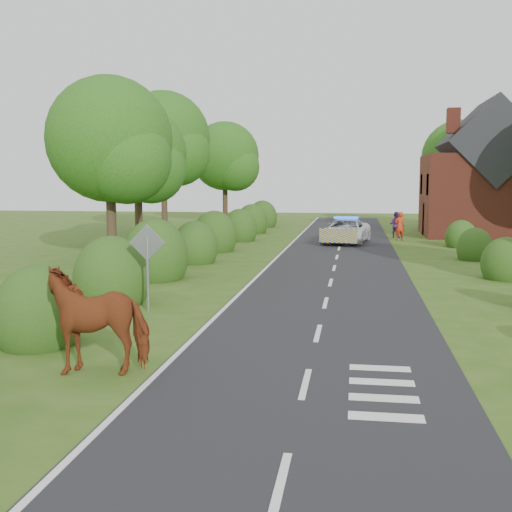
% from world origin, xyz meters
% --- Properties ---
extents(ground, '(120.00, 120.00, 0.00)m').
position_xyz_m(ground, '(0.00, 0.00, 0.00)').
color(ground, '#325A14').
extents(road, '(6.00, 70.00, 0.02)m').
position_xyz_m(road, '(0.00, 15.00, 0.01)').
color(road, black).
rests_on(road, ground).
extents(road_markings, '(4.96, 70.00, 0.01)m').
position_xyz_m(road_markings, '(-1.60, 12.93, 0.03)').
color(road_markings, white).
rests_on(road_markings, road).
extents(hedgerow_left, '(2.75, 50.41, 3.00)m').
position_xyz_m(hedgerow_left, '(-6.51, 11.69, 0.75)').
color(hedgerow_left, '#254818').
rests_on(hedgerow_left, ground).
extents(hedgerow_right, '(2.10, 45.78, 2.10)m').
position_xyz_m(hedgerow_right, '(6.60, 11.21, 0.55)').
color(hedgerow_right, '#254818').
rests_on(hedgerow_right, ground).
extents(tree_left_a, '(5.74, 5.60, 8.38)m').
position_xyz_m(tree_left_a, '(-9.75, 11.86, 5.34)').
color(tree_left_a, '#332316').
rests_on(tree_left_a, ground).
extents(tree_left_b, '(5.74, 5.60, 8.07)m').
position_xyz_m(tree_left_b, '(-11.25, 19.86, 5.04)').
color(tree_left_b, '#332316').
rests_on(tree_left_b, ground).
extents(tree_left_c, '(6.97, 6.80, 10.22)m').
position_xyz_m(tree_left_c, '(-12.70, 29.83, 6.53)').
color(tree_left_c, '#332316').
rests_on(tree_left_c, ground).
extents(tree_left_d, '(6.15, 6.00, 8.89)m').
position_xyz_m(tree_left_d, '(-10.23, 39.85, 5.64)').
color(tree_left_d, '#332316').
rests_on(tree_left_d, ground).
extents(tree_right_c, '(6.15, 6.00, 8.58)m').
position_xyz_m(tree_right_c, '(9.27, 37.85, 5.34)').
color(tree_right_c, '#332316').
rests_on(tree_right_c, ground).
extents(road_sign, '(1.06, 0.08, 2.53)m').
position_xyz_m(road_sign, '(-5.00, 2.00, 1.65)').
color(road_sign, gray).
rests_on(road_sign, ground).
extents(house, '(8.00, 7.40, 9.17)m').
position_xyz_m(house, '(9.49, 30.00, 3.79)').
color(house, brown).
rests_on(house, ground).
extents(cow, '(2.70, 1.86, 1.74)m').
position_xyz_m(cow, '(-4.17, -3.60, 0.87)').
color(cow, maroon).
rests_on(cow, ground).
extents(police_van, '(3.16, 5.57, 1.60)m').
position_xyz_m(police_van, '(0.31, 23.50, 0.73)').
color(police_van, silver).
rests_on(police_van, ground).
extents(pedestrian_red, '(0.76, 0.61, 1.81)m').
position_xyz_m(pedestrian_red, '(3.64, 25.72, 0.90)').
color(pedestrian_red, red).
rests_on(pedestrian_red, ground).
extents(pedestrian_purple, '(1.03, 0.94, 1.72)m').
position_xyz_m(pedestrian_purple, '(3.51, 27.69, 0.86)').
color(pedestrian_purple, '#451C54').
rests_on(pedestrian_purple, ground).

